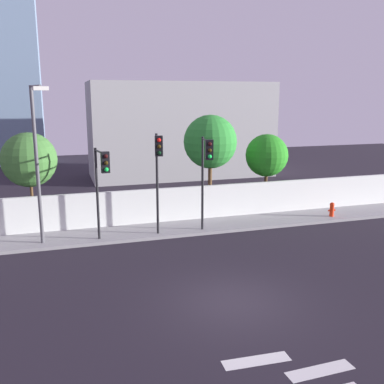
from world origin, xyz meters
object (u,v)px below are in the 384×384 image
(traffic_light_center, at_px, (102,175))
(roadside_tree_midleft, at_px, (210,142))
(street_lamp_curbside, at_px, (37,154))
(traffic_light_left, at_px, (206,165))
(roadside_tree_leftmost, at_px, (29,160))
(roadside_tree_midright, at_px, (267,156))
(traffic_light_right, at_px, (158,164))
(fire_hydrant, at_px, (332,209))

(traffic_light_center, height_order, roadside_tree_midleft, roadside_tree_midleft)
(traffic_light_center, xyz_separation_m, street_lamp_curbside, (-2.62, 0.87, 0.93))
(traffic_light_left, height_order, roadside_tree_leftmost, roadside_tree_leftmost)
(traffic_light_left, bearing_deg, traffic_light_center, -179.97)
(roadside_tree_leftmost, xyz_separation_m, roadside_tree_midright, (13.04, 0.00, -0.30))
(traffic_light_right, distance_m, fire_hydrant, 10.50)
(traffic_light_right, xyz_separation_m, roadside_tree_midright, (7.32, 3.63, -0.39))
(street_lamp_curbside, relative_size, fire_hydrant, 8.78)
(traffic_light_right, distance_m, roadside_tree_midleft, 5.29)
(street_lamp_curbside, bearing_deg, traffic_light_center, -18.47)
(traffic_light_left, relative_size, roadside_tree_midleft, 0.81)
(roadside_tree_leftmost, bearing_deg, traffic_light_center, -50.52)
(fire_hydrant, bearing_deg, roadside_tree_midright, 133.42)
(fire_hydrant, height_order, roadside_tree_midright, roadside_tree_midright)
(street_lamp_curbside, relative_size, roadside_tree_midright, 1.54)
(traffic_light_right, xyz_separation_m, fire_hydrant, (10.00, 0.80, -3.11))
(traffic_light_center, height_order, roadside_tree_leftmost, roadside_tree_leftmost)
(traffic_light_right, height_order, roadside_tree_leftmost, traffic_light_right)
(traffic_light_right, distance_m, street_lamp_curbside, 5.26)
(traffic_light_right, bearing_deg, roadside_tree_midleft, 43.55)
(roadside_tree_midleft, xyz_separation_m, roadside_tree_midright, (3.51, 0.00, -0.90))
(roadside_tree_leftmost, bearing_deg, fire_hydrant, -10.20)
(traffic_light_right, bearing_deg, traffic_light_center, -175.64)
(traffic_light_center, bearing_deg, roadside_tree_midright, 21.12)
(traffic_light_left, xyz_separation_m, fire_hydrant, (7.75, 0.99, -2.98))
(street_lamp_curbside, xyz_separation_m, roadside_tree_leftmost, (-0.53, 2.95, -0.63))
(traffic_light_center, height_order, traffic_light_right, traffic_light_right)
(roadside_tree_leftmost, bearing_deg, street_lamp_curbside, -79.78)
(traffic_light_left, height_order, street_lamp_curbside, street_lamp_curbside)
(traffic_light_left, xyz_separation_m, traffic_light_center, (-4.82, -0.00, -0.26))
(street_lamp_curbside, bearing_deg, roadside_tree_leftmost, 100.22)
(traffic_light_left, distance_m, roadside_tree_leftmost, 8.84)
(street_lamp_curbside, distance_m, roadside_tree_leftmost, 3.06)
(roadside_tree_leftmost, bearing_deg, roadside_tree_midright, 0.00)
(traffic_light_left, height_order, traffic_light_center, traffic_light_left)
(traffic_light_right, xyz_separation_m, roadside_tree_leftmost, (-5.72, 3.63, -0.09))
(roadside_tree_leftmost, bearing_deg, roadside_tree_midleft, 0.00)
(traffic_light_left, bearing_deg, street_lamp_curbside, 173.32)
(fire_hydrant, height_order, roadside_tree_leftmost, roadside_tree_leftmost)
(fire_hydrant, bearing_deg, roadside_tree_leftmost, 169.80)
(traffic_light_right, xyz_separation_m, street_lamp_curbside, (-5.19, 0.68, 0.54))
(traffic_light_right, height_order, roadside_tree_midleft, roadside_tree_midleft)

